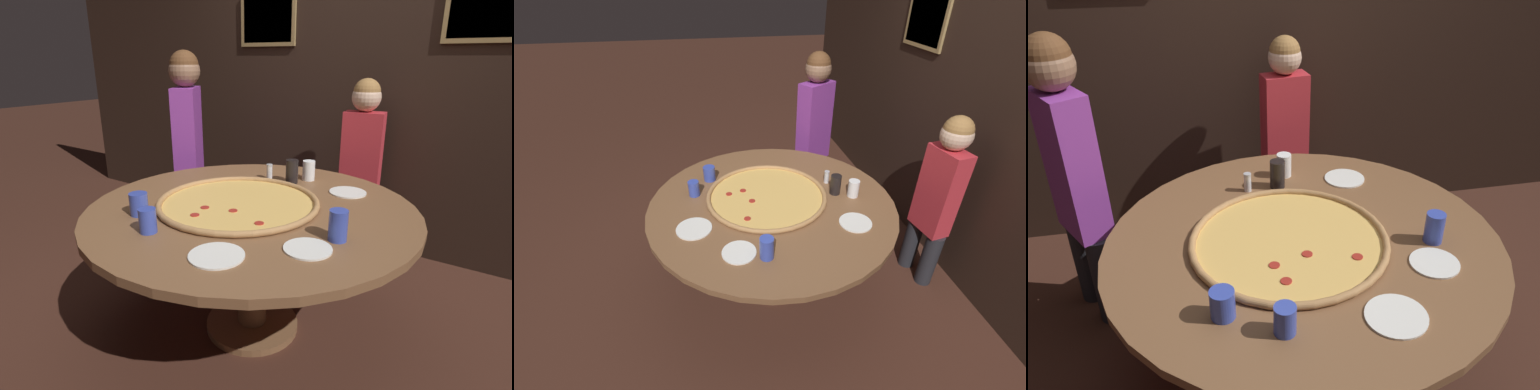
% 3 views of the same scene
% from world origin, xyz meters
% --- Properties ---
extents(ground_plane, '(24.00, 24.00, 0.00)m').
position_xyz_m(ground_plane, '(0.00, 0.00, 0.00)').
color(ground_plane, '#422319').
extents(back_wall, '(6.40, 0.08, 2.60)m').
position_xyz_m(back_wall, '(0.00, 1.44, 1.30)').
color(back_wall, black).
rests_on(back_wall, ground_plane).
extents(dining_table, '(1.69, 1.69, 0.74)m').
position_xyz_m(dining_table, '(0.00, 0.00, 0.62)').
color(dining_table, brown).
rests_on(dining_table, ground_plane).
extents(giant_pizza, '(0.85, 0.85, 0.03)m').
position_xyz_m(giant_pizza, '(-0.07, -0.02, 0.75)').
color(giant_pizza, '#EAB75B').
rests_on(giant_pizza, dining_table).
extents(drink_cup_by_shaker, '(0.08, 0.08, 0.14)m').
position_xyz_m(drink_cup_by_shaker, '(-0.02, 0.46, 0.81)').
color(drink_cup_by_shaker, black).
rests_on(drink_cup_by_shaker, dining_table).
extents(drink_cup_beside_pizza, '(0.08, 0.08, 0.13)m').
position_xyz_m(drink_cup_beside_pizza, '(0.53, -0.14, 0.81)').
color(drink_cup_beside_pizza, '#384CB7').
rests_on(drink_cup_beside_pizza, dining_table).
extents(drink_cup_far_left, '(0.08, 0.08, 0.11)m').
position_xyz_m(drink_cup_far_left, '(-0.19, -0.52, 0.79)').
color(drink_cup_far_left, '#384CB7').
rests_on(drink_cup_far_left, dining_table).
extents(drink_cup_centre_back, '(0.08, 0.08, 0.12)m').
position_xyz_m(drink_cup_centre_back, '(0.03, 0.58, 0.80)').
color(drink_cup_centre_back, white).
rests_on(drink_cup_centre_back, dining_table).
extents(drink_cup_front_edge, '(0.09, 0.09, 0.11)m').
position_xyz_m(drink_cup_front_edge, '(-0.38, -0.41, 0.80)').
color(drink_cup_front_edge, '#384CB7').
rests_on(drink_cup_front_edge, dining_table).
extents(white_plate_right_side, '(0.21, 0.21, 0.01)m').
position_xyz_m(white_plate_right_side, '(0.34, 0.47, 0.74)').
color(white_plate_right_side, white).
rests_on(white_plate_right_side, dining_table).
extents(white_plate_beside_cup, '(0.22, 0.22, 0.01)m').
position_xyz_m(white_plate_beside_cup, '(0.20, -0.53, 0.74)').
color(white_plate_beside_cup, white).
rests_on(white_plate_beside_cup, dining_table).
extents(white_plate_left_side, '(0.20, 0.20, 0.01)m').
position_xyz_m(white_plate_left_side, '(0.47, -0.28, 0.74)').
color(white_plate_left_side, white).
rests_on(white_plate_left_side, dining_table).
extents(condiment_shaker, '(0.04, 0.04, 0.10)m').
position_xyz_m(condiment_shaker, '(-0.18, 0.45, 0.79)').
color(condiment_shaker, silver).
rests_on(condiment_shaker, dining_table).
extents(diner_centre_back, '(0.31, 0.39, 1.52)m').
position_xyz_m(diner_centre_back, '(-1.00, 0.61, 0.86)').
color(diner_centre_back, '#232328').
rests_on(diner_centre_back, ground_plane).
extents(diner_far_left, '(0.34, 0.20, 1.33)m').
position_xyz_m(diner_far_left, '(0.16, 1.16, 0.76)').
color(diner_far_left, '#232328').
rests_on(diner_far_left, ground_plane).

